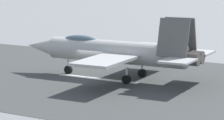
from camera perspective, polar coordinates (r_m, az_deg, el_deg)
name	(u,v)px	position (r m, az deg, el deg)	size (l,w,h in m)	color
ground_plane	(91,78)	(49.33, -2.23, -1.88)	(400.00, 400.00, 0.00)	slate
runway_strip	(91,78)	(49.32, -2.21, -1.87)	(240.00, 26.00, 0.02)	#393B3A
fighter_jet	(115,51)	(48.70, 0.31, 0.92)	(17.58, 13.98, 5.67)	#A3A3A2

